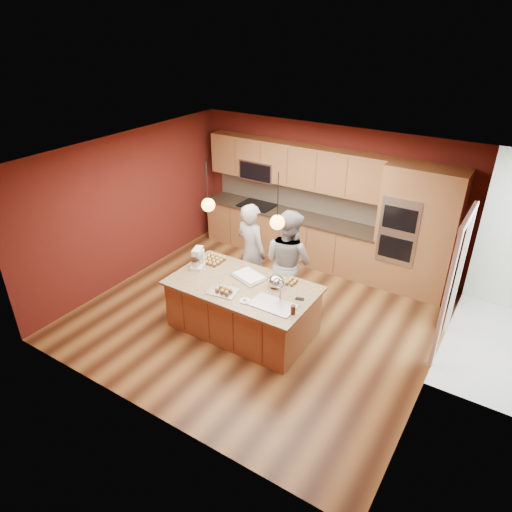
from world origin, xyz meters
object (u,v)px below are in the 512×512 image
Objects in this scene: island at (243,307)px; mixing_bowl at (276,281)px; person_left at (251,252)px; person_right at (288,262)px; stand_mixer at (198,260)px.

island is 0.70m from mixing_bowl.
mixing_bowl is (0.44, 0.22, 0.50)m from island.
person_right reaches higher than person_left.
island is 6.44× the size of stand_mixer.
stand_mixer is (-0.91, 0.05, 0.55)m from island.
island is 1.28× the size of person_left.
stand_mixer is (-0.48, -0.84, 0.10)m from person_left.
island reaches higher than mixing_bowl.
island is at bearing -22.54° from stand_mixer.
person_left is at bearing 115.76° from island.
person_right is 1.46m from stand_mixer.
person_left is 1.10m from mixing_bowl.
person_right is at bearing 103.00° from mixing_bowl.
person_right is (0.72, -0.00, 0.02)m from person_left.
island is 1.25× the size of person_right.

